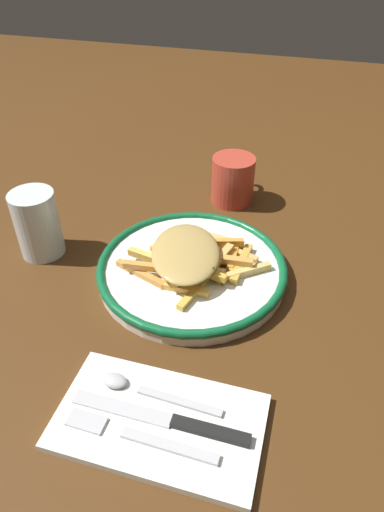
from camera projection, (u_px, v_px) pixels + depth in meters
The scene contains 9 objects.
ground_plane at pixel (192, 276), 0.73m from camera, with size 2.60×2.60×0.00m, color #482A10.
plate at pixel (192, 269), 0.72m from camera, with size 0.30×0.30×0.03m.
fries_heap at pixel (192, 257), 0.70m from camera, with size 0.18×0.23×0.04m.
napkin at pixel (159, 422), 0.52m from camera, with size 0.13×0.24×0.01m, color white.
fork at pixel (140, 437), 0.50m from camera, with size 0.02×0.18×0.01m.
knife at pixel (175, 422), 0.51m from camera, with size 0.02×0.21×0.01m.
spoon at pixel (139, 388), 0.54m from camera, with size 0.02×0.15×0.01m.
water_glass at pixel (37, 224), 0.74m from camera, with size 0.07×0.07×0.11m, color silver.
coffee_mug at pixel (233, 179), 0.88m from camera, with size 0.11×0.08×0.09m.
Camera 1 is at (-0.53, -0.15, 0.48)m, focal length 32.07 mm.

